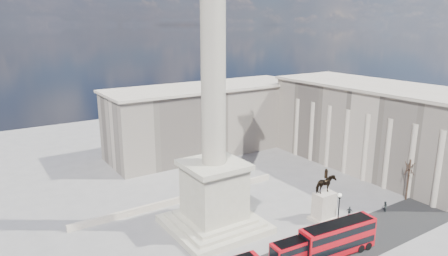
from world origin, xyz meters
TOP-DOWN VIEW (x-y plane):
  - ground at (0.00, 0.00)m, footprint 180.00×180.00m
  - nelsons_column at (0.00, 5.00)m, footprint 14.00×14.00m
  - balustrade_wall at (0.00, 16.00)m, footprint 40.00×0.60m
  - building_east at (45.00, 10.00)m, footprint 19.00×46.00m
  - building_northeast at (20.00, 40.00)m, footprint 51.00×17.00m
  - red_bus_b at (4.65, -10.08)m, footprint 9.80×2.97m
  - red_bus_c at (10.28, -10.99)m, footprint 11.95×3.86m
  - victorian_lamp at (14.02, -7.64)m, footprint 0.60×0.60m
  - equestrian_statue at (16.32, -2.71)m, footprint 4.29×3.22m
  - bare_tree_near at (34.78, -5.58)m, footprint 1.86×1.86m
  - bare_tree_mid at (37.65, 0.94)m, footprint 1.63×1.63m
  - bare_tree_far at (39.71, 11.95)m, footprint 1.63×1.63m
  - pedestrian_walking at (17.60, -6.50)m, footprint 0.75×0.54m
  - pedestrian_standing at (27.19, -6.50)m, footprint 1.14×1.06m
  - pedestrian_crossing at (20.79, -4.34)m, footprint 0.94×1.10m

SIDE VIEW (x-z plane):
  - ground at x=0.00m, z-range 0.00..0.00m
  - balustrade_wall at x=0.00m, z-range 0.00..1.10m
  - pedestrian_crossing at x=20.79m, z-range 0.00..1.77m
  - pedestrian_standing at x=27.19m, z-range 0.00..1.88m
  - pedestrian_walking at x=17.60m, z-range 0.00..1.95m
  - red_bus_b at x=4.65m, z-range 0.10..4.01m
  - red_bus_c at x=10.28m, z-range 0.12..4.88m
  - equestrian_statue at x=16.32m, z-range -1.32..7.54m
  - victorian_lamp at x=14.02m, z-range 0.62..7.64m
  - bare_tree_mid at x=37.65m, z-range 1.78..7.98m
  - bare_tree_far at x=39.71m, z-range 1.92..8.59m
  - bare_tree_near at x=34.78m, z-range 2.34..10.46m
  - building_northeast at x=20.00m, z-range 0.02..16.62m
  - building_east at x=45.00m, z-range 0.02..18.62m
  - nelsons_column at x=0.00m, z-range -12.01..37.84m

